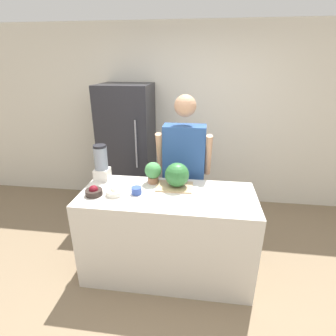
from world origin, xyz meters
name	(u,v)px	position (x,y,z in m)	size (l,w,h in m)	color
ground_plane	(163,296)	(0.00, 0.00, 0.00)	(14.00, 14.00, 0.00)	#7F6B51
wall_back	(183,118)	(0.00, 2.05, 1.30)	(8.00, 0.06, 2.60)	silver
counter_island	(168,234)	(0.00, 0.36, 0.46)	(1.67, 0.72, 0.92)	beige
refrigerator	(128,149)	(-0.75, 1.67, 0.91)	(0.70, 0.68, 1.81)	#232328
person	(184,172)	(0.11, 0.91, 0.91)	(0.60, 0.28, 1.78)	#333338
cutting_board	(175,187)	(0.05, 0.51, 0.92)	(0.36, 0.25, 0.01)	tan
watermelon	(177,175)	(0.07, 0.51, 1.05)	(0.24, 0.24, 0.24)	#2D6B33
bowl_cherries	(94,192)	(-0.68, 0.24, 0.95)	(0.16, 0.16, 0.10)	#2D231E
bowl_cream	(115,192)	(-0.49, 0.27, 0.95)	(0.16, 0.16, 0.09)	white
bowl_small_blue	(136,191)	(-0.29, 0.32, 0.95)	(0.10, 0.10, 0.07)	#334C9E
blender	(101,163)	(-0.73, 0.60, 1.10)	(0.15, 0.15, 0.38)	silver
potted_plant	(153,172)	(-0.18, 0.58, 1.04)	(0.17, 0.17, 0.22)	#996647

